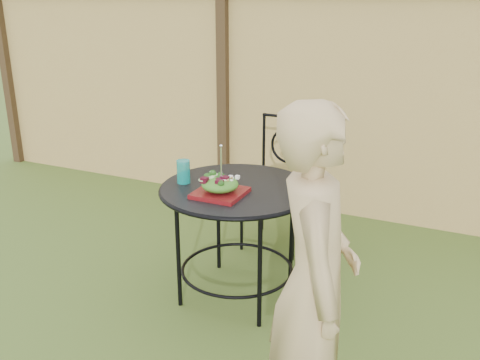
{
  "coord_description": "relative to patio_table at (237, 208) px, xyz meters",
  "views": [
    {
      "loc": [
        0.81,
        -2.07,
        1.81
      ],
      "look_at": [
        -0.45,
        0.67,
        0.75
      ],
      "focal_mm": 40.0,
      "sensor_mm": 36.0,
      "label": 1
    }
  ],
  "objects": [
    {
      "name": "fence",
      "position": [
        0.45,
        1.58,
        0.36
      ],
      "size": [
        8.0,
        0.12,
        1.9
      ],
      "color": "tan",
      "rests_on": "ground"
    },
    {
      "name": "patio_table",
      "position": [
        0.0,
        0.0,
        0.0
      ],
      "size": [
        0.92,
        0.92,
        0.72
      ],
      "color": "black",
      "rests_on": "ground"
    },
    {
      "name": "patio_chair",
      "position": [
        -0.04,
        0.84,
        -0.08
      ],
      "size": [
        0.46,
        0.46,
        0.95
      ],
      "color": "black",
      "rests_on": "ground"
    },
    {
      "name": "diner",
      "position": [
        0.75,
        -0.88,
        0.14
      ],
      "size": [
        0.51,
        0.62,
        1.46
      ],
      "primitive_type": "imported",
      "rotation": [
        0.0,
        0.0,
        1.92
      ],
      "color": "tan",
      "rests_on": "ground"
    },
    {
      "name": "salad_plate",
      "position": [
        -0.03,
        -0.16,
        0.15
      ],
      "size": [
        0.27,
        0.27,
        0.02
      ],
      "primitive_type": "cube",
      "color": "#500B0C",
      "rests_on": "patio_table"
    },
    {
      "name": "salad",
      "position": [
        -0.03,
        -0.16,
        0.2
      ],
      "size": [
        0.21,
        0.21,
        0.08
      ],
      "primitive_type": "ellipsoid",
      "color": "#235614",
      "rests_on": "salad_plate"
    },
    {
      "name": "fork",
      "position": [
        -0.02,
        -0.16,
        0.33
      ],
      "size": [
        0.01,
        0.01,
        0.18
      ],
      "primitive_type": "cylinder",
      "color": "silver",
      "rests_on": "salad"
    },
    {
      "name": "drinking_glass",
      "position": [
        -0.32,
        -0.07,
        0.21
      ],
      "size": [
        0.08,
        0.08,
        0.14
      ],
      "primitive_type": "cylinder",
      "color": "#0B857D",
      "rests_on": "patio_table"
    }
  ]
}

